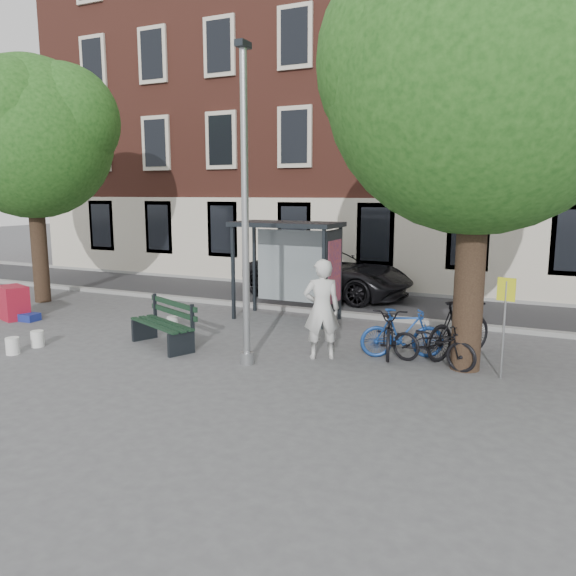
% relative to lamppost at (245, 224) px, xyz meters
% --- Properties ---
extents(ground, '(90.00, 90.00, 0.00)m').
position_rel_lamppost_xyz_m(ground, '(0.00, 0.00, -2.78)').
color(ground, '#4C4C4F').
rests_on(ground, ground).
extents(road, '(40.00, 4.00, 0.01)m').
position_rel_lamppost_xyz_m(road, '(0.00, 7.00, -2.78)').
color(road, '#28282B').
rests_on(road, ground).
extents(curb_near, '(40.00, 0.25, 0.12)m').
position_rel_lamppost_xyz_m(curb_near, '(0.00, 5.00, -2.72)').
color(curb_near, gray).
rests_on(curb_near, ground).
extents(curb_far, '(40.00, 0.25, 0.12)m').
position_rel_lamppost_xyz_m(curb_far, '(0.00, 9.00, -2.72)').
color(curb_far, gray).
rests_on(curb_far, ground).
extents(building_row, '(30.00, 8.00, 14.00)m').
position_rel_lamppost_xyz_m(building_row, '(0.00, 13.00, 4.22)').
color(building_row, brown).
rests_on(building_row, ground).
extents(lamppost, '(0.28, 0.35, 6.11)m').
position_rel_lamppost_xyz_m(lamppost, '(0.00, 0.00, 0.00)').
color(lamppost, '#9EA0A3').
rests_on(lamppost, ground).
extents(tree_right, '(5.76, 5.60, 8.20)m').
position_rel_lamppost_xyz_m(tree_right, '(4.01, 1.38, 2.83)').
color(tree_right, black).
rests_on(tree_right, ground).
extents(tree_left, '(5.18, 4.86, 7.40)m').
position_rel_lamppost_xyz_m(tree_left, '(-8.99, 2.88, 2.43)').
color(tree_left, black).
rests_on(tree_left, ground).
extents(bus_shelter, '(2.85, 1.45, 2.62)m').
position_rel_lamppost_xyz_m(bus_shelter, '(-0.61, 4.11, -0.87)').
color(bus_shelter, '#1E2328').
rests_on(bus_shelter, ground).
extents(painter, '(0.90, 0.80, 2.07)m').
position_rel_lamppost_xyz_m(painter, '(1.20, 1.00, -1.75)').
color(painter, silver).
rests_on(painter, ground).
extents(bench, '(2.02, 1.35, 1.00)m').
position_rel_lamppost_xyz_m(bench, '(-2.29, 0.36, -2.32)').
color(bench, '#1E2328').
rests_on(bench, ground).
extents(bike_a, '(1.86, 1.04, 0.93)m').
position_rel_lamppost_xyz_m(bike_a, '(3.40, 1.41, -2.32)').
color(bike_a, black).
rests_on(bike_a, ground).
extents(bike_b, '(1.78, 1.14, 1.04)m').
position_rel_lamppost_xyz_m(bike_b, '(2.70, 1.74, -2.26)').
color(bike_b, navy).
rests_on(bike_b, ground).
extents(bike_c, '(1.17, 2.10, 1.05)m').
position_rel_lamppost_xyz_m(bike_c, '(2.37, 1.96, -2.26)').
color(bike_c, black).
rests_on(bike_c, ground).
extents(bike_d, '(1.47, 2.06, 1.22)m').
position_rel_lamppost_xyz_m(bike_d, '(3.76, 2.27, -2.17)').
color(bike_d, black).
rests_on(bike_d, ground).
extents(car_dark, '(5.77, 3.13, 1.54)m').
position_rel_lamppost_xyz_m(car_dark, '(-1.18, 7.56, -2.02)').
color(car_dark, black).
rests_on(car_dark, ground).
extents(red_stand, '(1.05, 0.87, 0.90)m').
position_rel_lamppost_xyz_m(red_stand, '(-7.73, 0.89, -2.33)').
color(red_stand, maroon).
rests_on(red_stand, ground).
extents(blue_crate, '(0.56, 0.42, 0.20)m').
position_rel_lamppost_xyz_m(blue_crate, '(-7.18, 0.88, -2.68)').
color(blue_crate, navy).
rests_on(blue_crate, ground).
extents(bucket_a, '(0.34, 0.34, 0.36)m').
position_rel_lamppost_xyz_m(bucket_a, '(-4.84, -1.50, -2.60)').
color(bucket_a, white).
rests_on(bucket_a, ground).
extents(bucket_b, '(0.32, 0.32, 0.36)m').
position_rel_lamppost_xyz_m(bucket_b, '(-3.00, 1.61, -2.60)').
color(bucket_b, silver).
rests_on(bucket_b, ground).
extents(bucket_c, '(0.29, 0.29, 0.36)m').
position_rel_lamppost_xyz_m(bucket_c, '(-4.84, -0.86, -2.60)').
color(bucket_c, white).
rests_on(bucket_c, ground).
extents(notice_sign, '(0.32, 0.10, 1.88)m').
position_rel_lamppost_xyz_m(notice_sign, '(4.68, 1.21, -1.43)').
color(notice_sign, '#9EA0A3').
rests_on(notice_sign, ground).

